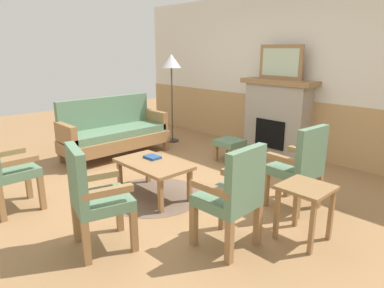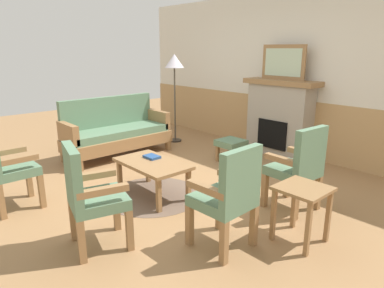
% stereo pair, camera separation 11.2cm
% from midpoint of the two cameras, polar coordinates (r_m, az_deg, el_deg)
% --- Properties ---
extents(ground_plane, '(14.00, 14.00, 0.00)m').
position_cam_midpoint_polar(ground_plane, '(4.53, -2.61, -7.53)').
color(ground_plane, '#997047').
extents(wall_back, '(7.20, 0.14, 2.70)m').
position_cam_midpoint_polar(wall_back, '(6.16, 16.59, 10.63)').
color(wall_back, silver).
rests_on(wall_back, ground_plane).
extents(fireplace, '(1.30, 0.44, 1.28)m').
position_cam_midpoint_polar(fireplace, '(6.04, 14.85, 4.35)').
color(fireplace, '#A39989').
rests_on(fireplace, ground_plane).
extents(framed_picture, '(0.80, 0.04, 0.56)m').
position_cam_midpoint_polar(framed_picture, '(5.93, 15.47, 12.97)').
color(framed_picture, olive).
rests_on(framed_picture, fireplace).
extents(couch, '(0.70, 1.80, 0.98)m').
position_cam_midpoint_polar(couch, '(5.97, -11.97, 1.90)').
color(couch, olive).
rests_on(couch, ground_plane).
extents(coffee_table, '(0.96, 0.56, 0.44)m').
position_cam_midpoint_polar(coffee_table, '(4.23, -5.87, -3.69)').
color(coffee_table, olive).
rests_on(coffee_table, ground_plane).
extents(round_rug, '(1.22, 1.22, 0.01)m').
position_cam_midpoint_polar(round_rug, '(4.37, -5.73, -8.43)').
color(round_rug, brown).
rests_on(round_rug, ground_plane).
extents(book_on_table, '(0.21, 0.15, 0.03)m').
position_cam_midpoint_polar(book_on_table, '(4.36, -5.97, -2.13)').
color(book_on_table, navy).
rests_on(book_on_table, coffee_table).
extents(footstool, '(0.40, 0.40, 0.36)m').
position_cam_midpoint_polar(footstool, '(5.56, 7.08, -0.07)').
color(footstool, olive).
rests_on(footstool, ground_plane).
extents(armchair_near_fireplace, '(0.51, 0.51, 0.98)m').
position_cam_midpoint_polar(armchair_near_fireplace, '(3.97, 18.13, -3.34)').
color(armchair_near_fireplace, olive).
rests_on(armchair_near_fireplace, ground_plane).
extents(armchair_by_window_left, '(0.50, 0.50, 0.98)m').
position_cam_midpoint_polar(armchair_by_window_left, '(3.08, 7.16, -8.20)').
color(armchair_by_window_left, olive).
rests_on(armchair_by_window_left, ground_plane).
extents(armchair_front_left, '(0.49, 0.49, 0.98)m').
position_cam_midpoint_polar(armchair_front_left, '(4.31, -28.01, -2.98)').
color(armchair_front_left, olive).
rests_on(armchair_front_left, ground_plane).
extents(armchair_front_center, '(0.58, 0.58, 0.98)m').
position_cam_midpoint_polar(armchair_front_center, '(3.19, -15.68, -7.81)').
color(armchair_front_center, olive).
rests_on(armchair_front_center, ground_plane).
extents(side_table, '(0.44, 0.44, 0.55)m').
position_cam_midpoint_polar(side_table, '(3.39, 18.78, -8.59)').
color(side_table, olive).
rests_on(side_table, ground_plane).
extents(floor_lamp_by_couch, '(0.36, 0.36, 1.68)m').
position_cam_midpoint_polar(floor_lamp_by_couch, '(6.59, -2.45, 12.75)').
color(floor_lamp_by_couch, '#332D28').
rests_on(floor_lamp_by_couch, ground_plane).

